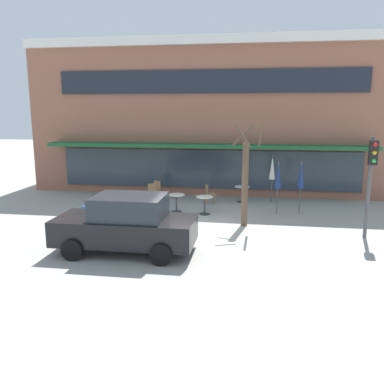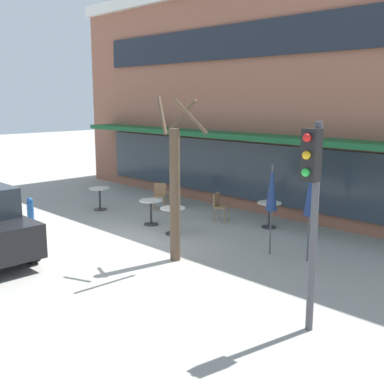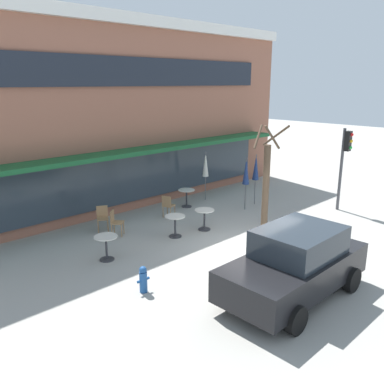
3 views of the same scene
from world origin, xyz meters
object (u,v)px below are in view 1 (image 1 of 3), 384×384
(cafe_chair_2, at_px, (153,192))
(parked_sedan, at_px, (126,224))
(cafe_table_by_tree, at_px, (205,202))
(fire_hydrant, at_px, (84,215))
(patio_umbrella_corner_open, at_px, (272,168))
(street_tree, at_px, (245,180))
(cafe_table_near_wall, at_px, (242,191))
(cafe_table_streetside, at_px, (114,198))
(cafe_chair_1, at_px, (156,189))
(patio_umbrella_green_folded, at_px, (278,175))
(cafe_table_mid_patio, at_px, (176,200))
(cafe_chair_0, at_px, (209,192))
(traffic_light_pole, at_px, (371,171))
(patio_umbrella_cream_folded, at_px, (301,175))

(cafe_chair_2, bearing_deg, parked_sedan, -82.69)
(cafe_table_by_tree, distance_m, fire_hydrant, 4.83)
(cafe_table_by_tree, bearing_deg, parked_sedan, -110.16)
(patio_umbrella_corner_open, relative_size, fire_hydrant, 3.12)
(patio_umbrella_corner_open, relative_size, street_tree, 0.58)
(cafe_table_near_wall, bearing_deg, cafe_table_by_tree, -120.32)
(cafe_table_streetside, distance_m, cafe_chair_1, 2.62)
(patio_umbrella_green_folded, bearing_deg, cafe_table_mid_patio, -175.96)
(cafe_chair_2, distance_m, parked_sedan, 6.66)
(cafe_table_streetside, relative_size, cafe_table_mid_patio, 1.00)
(cafe_table_near_wall, relative_size, parked_sedan, 0.18)
(cafe_table_streetside, distance_m, cafe_chair_0, 4.29)
(cafe_table_by_tree, height_order, patio_umbrella_corner_open, patio_umbrella_corner_open)
(cafe_chair_0, xyz_separation_m, cafe_chair_2, (-2.58, -0.21, 0.00))
(cafe_chair_1, xyz_separation_m, cafe_chair_2, (0.05, -0.75, 0.00))
(cafe_chair_0, bearing_deg, patio_umbrella_green_folded, -25.82)
(cafe_chair_1, height_order, parked_sedan, parked_sedan)
(traffic_light_pole, height_order, fire_hydrant, traffic_light_pole)
(patio_umbrella_corner_open, bearing_deg, cafe_table_near_wall, -171.97)
(cafe_table_mid_patio, xyz_separation_m, cafe_chair_2, (-1.40, 1.54, 0.01))
(fire_hydrant, bearing_deg, street_tree, 6.31)
(cafe_table_streetside, distance_m, traffic_light_pole, 10.21)
(cafe_table_streetside, distance_m, patio_umbrella_corner_open, 7.28)
(parked_sedan, bearing_deg, street_tree, 44.80)
(cafe_table_mid_patio, relative_size, street_tree, 0.20)
(cafe_table_near_wall, height_order, cafe_table_by_tree, same)
(patio_umbrella_corner_open, bearing_deg, cafe_table_by_tree, -136.30)
(cafe_table_by_tree, height_order, patio_umbrella_cream_folded, patio_umbrella_cream_folded)
(traffic_light_pole, bearing_deg, cafe_table_near_wall, 132.09)
(cafe_table_mid_patio, distance_m, patio_umbrella_green_folded, 4.34)
(parked_sedan, bearing_deg, cafe_chair_0, 75.72)
(patio_umbrella_cream_folded, distance_m, traffic_light_pole, 3.61)
(cafe_table_streetside, xyz_separation_m, fire_hydrant, (-0.39, -2.31, -0.16))
(patio_umbrella_cream_folded, bearing_deg, parked_sedan, -135.52)
(cafe_table_by_tree, distance_m, traffic_light_pole, 6.45)
(cafe_table_near_wall, distance_m, parked_sedan, 8.02)
(cafe_table_by_tree, distance_m, parked_sedan, 5.17)
(cafe_chair_2, xyz_separation_m, parked_sedan, (0.85, -6.60, 0.35))
(cafe_table_near_wall, bearing_deg, fire_hydrant, -141.81)
(cafe_table_near_wall, height_order, patio_umbrella_corner_open, patio_umbrella_corner_open)
(cafe_table_streetside, relative_size, parked_sedan, 0.18)
(cafe_table_streetside, relative_size, cafe_chair_0, 0.85)
(cafe_chair_0, xyz_separation_m, cafe_chair_1, (-2.63, 0.54, 0.00))
(cafe_table_mid_patio, height_order, cafe_chair_0, cafe_chair_0)
(traffic_light_pole, bearing_deg, patio_umbrella_green_folded, 135.06)
(cafe_table_by_tree, bearing_deg, cafe_chair_0, 91.29)
(cafe_table_near_wall, xyz_separation_m, cafe_table_mid_patio, (-2.68, -2.27, 0.00))
(street_tree, bearing_deg, parked_sedan, -135.20)
(cafe_table_by_tree, height_order, cafe_chair_0, cafe_chair_0)
(cafe_chair_0, height_order, parked_sedan, parked_sedan)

